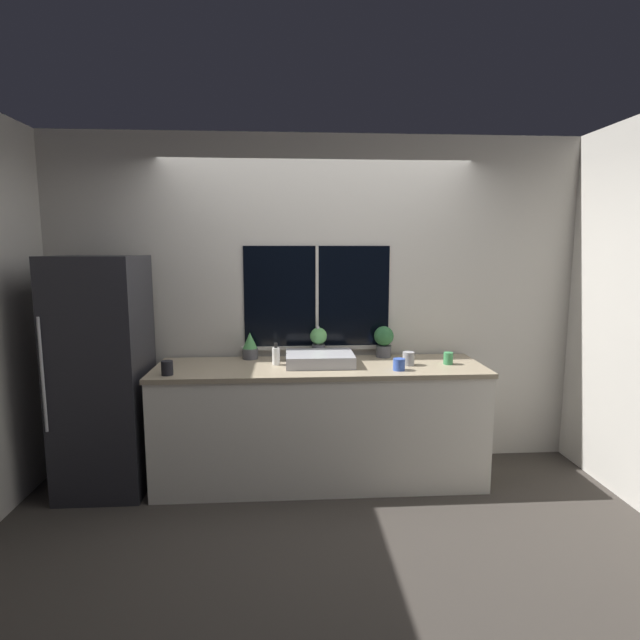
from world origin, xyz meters
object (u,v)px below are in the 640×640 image
(sink, at_px, (320,359))
(mug_grey, at_px, (408,359))
(potted_plant_right, at_px, (384,340))
(soap_bottle, at_px, (276,356))
(mug_green, at_px, (448,358))
(potted_plant_center, at_px, (318,341))
(mug_black, at_px, (167,368))
(refrigerator, at_px, (103,375))
(mug_blue, at_px, (399,364))
(potted_plant_left, at_px, (250,346))

(sink, xyz_separation_m, mug_grey, (0.67, -0.06, 0.01))
(potted_plant_right, height_order, mug_grey, potted_plant_right)
(potted_plant_right, bearing_deg, sink, -156.38)
(sink, relative_size, soap_bottle, 3.02)
(mug_green, bearing_deg, potted_plant_center, 163.50)
(mug_black, bearing_deg, refrigerator, 160.20)
(soap_bottle, height_order, mug_blue, soap_bottle)
(potted_plant_right, distance_m, mug_blue, 0.47)
(potted_plant_left, height_order, mug_black, potted_plant_left)
(sink, distance_m, soap_bottle, 0.34)
(potted_plant_center, height_order, potted_plant_right, potted_plant_right)
(potted_plant_right, bearing_deg, potted_plant_center, -180.00)
(sink, bearing_deg, potted_plant_left, 156.71)
(mug_grey, bearing_deg, mug_green, 1.78)
(mug_grey, bearing_deg, potted_plant_right, 113.98)
(mug_green, bearing_deg, soap_bottle, 177.16)
(soap_bottle, xyz_separation_m, mug_black, (-0.76, -0.26, -0.02))
(potted_plant_left, distance_m, soap_bottle, 0.31)
(mug_green, bearing_deg, refrigerator, -179.68)
(sink, height_order, potted_plant_center, sink)
(refrigerator, bearing_deg, mug_green, 0.32)
(potted_plant_center, xyz_separation_m, soap_bottle, (-0.34, -0.23, -0.07))
(refrigerator, xyz_separation_m, potted_plant_left, (1.05, 0.31, 0.14))
(mug_grey, bearing_deg, refrigerator, -179.88)
(mug_black, bearing_deg, potted_plant_right, 16.69)
(soap_bottle, xyz_separation_m, mug_grey, (1.01, -0.08, -0.02))
(potted_plant_center, relative_size, mug_grey, 2.44)
(refrigerator, xyz_separation_m, mug_green, (2.59, 0.01, 0.09))
(potted_plant_center, relative_size, soap_bottle, 1.46)
(potted_plant_center, xyz_separation_m, potted_plant_right, (0.54, 0.00, 0.00))
(refrigerator, xyz_separation_m, sink, (1.60, 0.07, 0.09))
(sink, height_order, mug_blue, sink)
(soap_bottle, relative_size, mug_blue, 1.96)
(potted_plant_center, bearing_deg, mug_black, -155.95)
(potted_plant_right, bearing_deg, refrigerator, -171.88)
(potted_plant_right, height_order, soap_bottle, potted_plant_right)
(refrigerator, xyz_separation_m, mug_blue, (2.17, -0.15, 0.08))
(potted_plant_left, distance_m, mug_green, 1.56)
(sink, xyz_separation_m, potted_plant_center, (0.00, 0.24, 0.09))
(mug_green, height_order, mug_grey, mug_grey)
(mug_grey, bearing_deg, mug_black, -173.91)
(potted_plant_left, relative_size, potted_plant_center, 0.86)
(potted_plant_right, xyz_separation_m, mug_black, (-1.63, -0.49, -0.09))
(refrigerator, bearing_deg, mug_grey, 0.12)
(potted_plant_right, bearing_deg, mug_black, -163.31)
(sink, bearing_deg, potted_plant_center, 89.06)
(soap_bottle, bearing_deg, mug_grey, -4.26)
(mug_grey, bearing_deg, potted_plant_left, 166.17)
(potted_plant_right, height_order, mug_green, potted_plant_right)
(mug_green, height_order, mug_black, mug_black)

